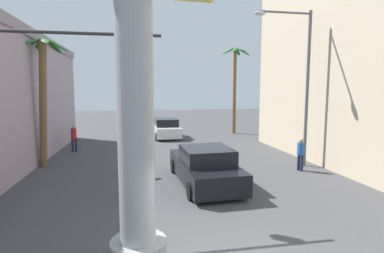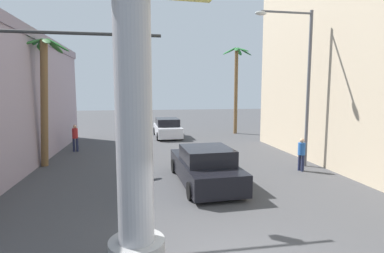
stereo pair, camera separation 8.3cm
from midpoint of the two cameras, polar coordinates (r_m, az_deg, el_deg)
The scene contains 10 objects.
ground_plane at distance 15.85m, azimuth -3.25°, elevation -7.13°, with size 91.17×91.17×0.00m, color #424244.
neon_sign_pole at distance 6.23m, azimuth -11.46°, elevation 20.42°, with size 3.10×1.18×11.32m.
street_lamp at distance 15.82m, azimuth 19.66°, elevation 9.45°, with size 2.95×0.28×7.67m.
traffic_light_mast at distance 9.95m, azimuth -27.16°, elevation 7.10°, with size 5.32×0.32×5.61m.
car_lead at distance 12.47m, azimuth 2.19°, elevation -7.64°, with size 2.35×5.28×1.56m.
car_far at distance 24.84m, azimuth -5.06°, elevation -0.34°, with size 2.15×4.64×1.56m.
palm_tree_mid_left at distance 16.59m, azimuth -26.63°, elevation 6.76°, with size 2.41×2.37×6.44m.
palm_tree_far_right at distance 27.04m, azimuth 8.06°, elevation 9.09°, with size 2.73×2.61×7.64m.
pedestrian_far_left at distance 20.22m, azimuth -21.70°, elevation -1.72°, with size 0.39×0.39×1.69m.
pedestrian_mid_right at distance 15.23m, azimuth 19.84°, elevation -4.56°, with size 0.42×0.42×1.58m.
Camera 1 is at (-1.93, -5.26, 3.81)m, focal length 28.00 mm.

